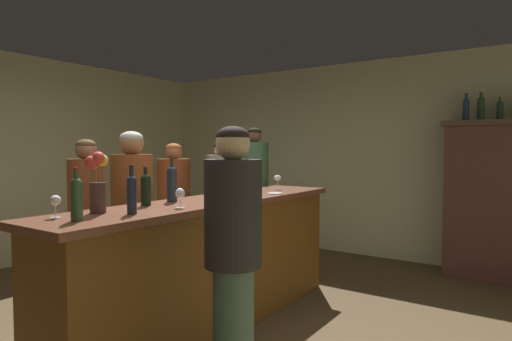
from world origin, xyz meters
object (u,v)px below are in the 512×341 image
Objects in this scene: wine_bottle_merlot at (146,188)px; display_cabinet at (496,198)px; patron_in_navy at (254,192)px; bartender at (233,250)px; wine_bottle_malbec at (77,197)px; cheese_plate at (275,194)px; wine_glass_mid at (277,179)px; display_bottle_midleft at (481,107)px; display_bottle_center at (500,109)px; flower_arrangement at (97,180)px; patron_redhead at (174,206)px; wine_bottle_pinot at (172,182)px; patron_near_entrance at (132,216)px; bar_counter at (211,263)px; patron_tall at (221,197)px; wine_bottle_rose at (246,176)px; wine_glass_rear at (55,201)px; patron_by_cabinet at (87,215)px; wine_bottle_riesling at (132,192)px; display_bottle_left at (466,108)px; wine_glass_front at (180,194)px.

display_cabinet is at bearing 59.92° from wine_bottle_merlot.
patron_in_navy reaches higher than bartender.
bartender is at bearing 35.77° from wine_bottle_malbec.
cheese_plate is 1.49m from bartender.
wine_bottle_malbec is 2.30m from wine_glass_mid.
display_bottle_center is (0.19, -0.00, -0.03)m from display_bottle_midleft.
cheese_plate is at bearing 78.80° from flower_arrangement.
wine_glass_mid is at bearing 30.34° from patron_redhead.
wine_bottle_pinot is 1.08m from bartender.
display_cabinet is 4.21m from flower_arrangement.
wine_bottle_malbec is at bearing -86.01° from patron_near_entrance.
patron_in_navy reaches higher than cheese_plate.
wine_bottle_pinot is at bearing 92.82° from wine_bottle_merlot.
patron_in_navy is (-0.71, 2.80, -0.24)m from wine_bottle_malbec.
patron_redhead reaches higher than bar_counter.
flower_arrangement is (0.03, -0.42, 0.08)m from wine_bottle_merlot.
wine_bottle_merlot is 2.20m from patron_in_navy.
bar_counter is 1.93× the size of patron_tall.
flower_arrangement is at bearing -87.14° from wine_bottle_rose.
wine_bottle_merlot is at bearing -94.35° from wine_glass_mid.
flower_arrangement reaches higher than wine_bottle_rose.
bartender is at bearing -103.47° from display_bottle_midleft.
wine_glass_rear is at bearing -93.24° from wine_glass_mid.
bar_counter is 9.77× the size of wine_bottle_malbec.
wine_bottle_riesling is at bearing -46.03° from patron_by_cabinet.
bar_counter is 10.20× the size of wine_bottle_merlot.
wine_bottle_pinot is at bearing -20.38° from bartender.
display_bottle_left reaches higher than wine_glass_rear.
wine_bottle_rose is 1.68m from wine_bottle_riesling.
bar_counter is 21.90× the size of wine_glass_rear.
display_cabinet is 3.63m from wine_bottle_pinot.
wine_bottle_merlot is 2.47m from patron_tall.
patron_redhead reaches higher than wine_glass_front.
display_bottle_midleft is 0.20× the size of patron_in_navy.
wine_bottle_malbec is at bearing -97.63° from wine_bottle_riesling.
flower_arrangement is 2.62m from patron_in_navy.
wine_bottle_pinot is 1.10× the size of wine_bottle_malbec.
wine_glass_mid is 1.22m from patron_redhead.
display_bottle_midleft is 0.21× the size of bartender.
patron_in_navy is 1.07× the size of patron_near_entrance.
wine_bottle_riesling is at bearing 18.56° from bartender.
patron_by_cabinet is (-1.26, -0.28, 0.33)m from bar_counter.
flower_arrangement is at bearing -155.95° from wine_bottle_riesling.
wine_glass_front is at bearing -72.97° from bar_counter.
wine_bottle_pinot reaches higher than wine_glass_rear.
patron_by_cabinet reaches higher than wine_glass_rear.
wine_bottle_riesling is 1.13× the size of display_bottle_center.
wine_glass_mid is 0.48m from cheese_plate.
wine_bottle_rose is at bearing 16.60° from patron_redhead.
wine_glass_front is 0.51× the size of display_bottle_center.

